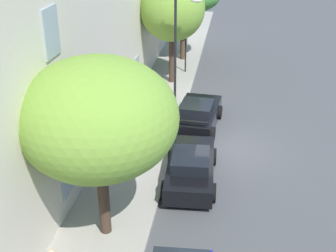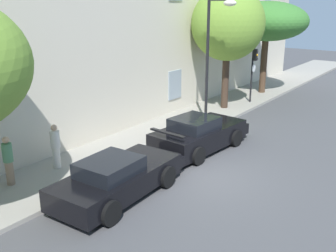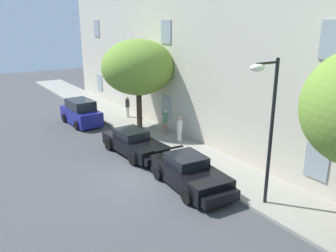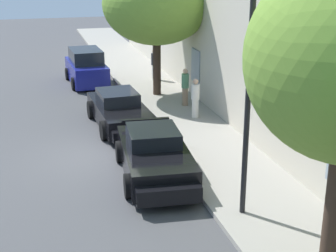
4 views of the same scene
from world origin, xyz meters
name	(u,v)px [view 1 (image 1 of 4)]	position (x,y,z in m)	size (l,w,h in m)	color
ground_plane	(224,148)	(0.00, 0.00, 0.00)	(80.00, 80.00, 0.00)	#444447
sidewalk	(143,141)	(0.00, 3.77, 0.07)	(60.00, 3.06, 0.14)	gray
building_facade	(54,22)	(0.00, 7.53, 5.53)	(42.97, 4.96, 11.04)	beige
sportscar_red_lead	(191,165)	(-2.77, 1.26, 0.61)	(4.90, 2.20, 1.34)	black
sportscar_yellow_flank	(198,114)	(2.18, 1.42, 0.62)	(4.73, 2.39, 1.41)	black
tree_midblock	(98,118)	(-6.71, 3.70, 4.30)	(4.85, 4.85, 6.00)	#38281E
tree_far_end	(172,9)	(8.08, 3.56, 4.64)	(3.86, 3.86, 6.44)	#38281E
traffic_light	(187,39)	(10.10, 2.87, 2.32)	(0.44, 0.36, 3.20)	black
street_lamp	(183,29)	(5.10, 2.56, 4.17)	(0.44, 1.42, 5.85)	black
pedestrian_strolling	(102,174)	(-4.57, 4.42, 0.98)	(0.39, 0.39, 1.63)	#8C7259
pedestrian_bystander	(116,152)	(-2.82, 4.31, 0.96)	(0.48, 0.48, 1.60)	silver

